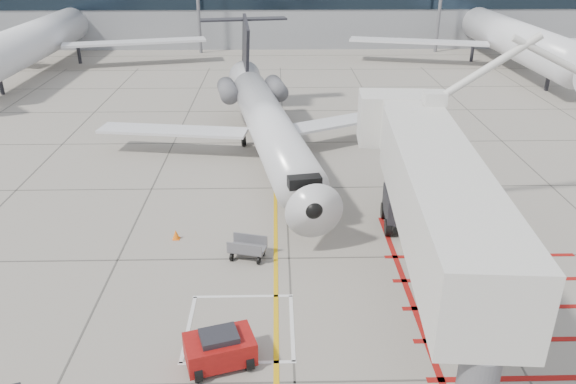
{
  "coord_description": "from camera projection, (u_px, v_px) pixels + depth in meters",
  "views": [
    {
      "loc": [
        -0.55,
        -18.53,
        13.83
      ],
      "look_at": [
        0.0,
        6.0,
        2.5
      ],
      "focal_mm": 35.0,
      "sensor_mm": 36.0,
      "label": 1
    }
  ],
  "objects": [
    {
      "name": "ground_plane",
      "position": [
        291.0,
        310.0,
        22.63
      ],
      "size": [
        260.0,
        260.0,
        0.0
      ],
      "primitive_type": "plane",
      "color": "gray",
      "rests_on": "ground"
    },
    {
      "name": "regional_jet",
      "position": [
        275.0,
        113.0,
        34.3
      ],
      "size": [
        27.96,
        32.93,
        7.71
      ],
      "primitive_type": null,
      "rotation": [
        0.0,
        0.0,
        0.17
      ],
      "color": "silver",
      "rests_on": "ground_plane"
    },
    {
      "name": "jet_bridge",
      "position": [
        439.0,
        212.0,
        21.6
      ],
      "size": [
        11.1,
        20.96,
        8.12
      ],
      "primitive_type": null,
      "rotation": [
        0.0,
        0.0,
        -0.07
      ],
      "color": "silver",
      "rests_on": "ground_plane"
    },
    {
      "name": "pushback_tug",
      "position": [
        220.0,
        348.0,
        19.56
      ],
      "size": [
        2.71,
        2.12,
        1.39
      ],
      "primitive_type": null,
      "rotation": [
        0.0,
        0.0,
        0.3
      ],
      "color": "maroon",
      "rests_on": "ground_plane"
    },
    {
      "name": "baggage_cart",
      "position": [
        247.0,
        248.0,
        26.07
      ],
      "size": [
        1.87,
        1.44,
        1.05
      ],
      "primitive_type": null,
      "rotation": [
        0.0,
        0.0,
        -0.26
      ],
      "color": "#59585D",
      "rests_on": "ground_plane"
    },
    {
      "name": "ground_power_unit",
      "position": [
        431.0,
        231.0,
        26.66
      ],
      "size": [
        2.52,
        1.58,
        1.93
      ],
      "primitive_type": null,
      "rotation": [
        0.0,
        0.0,
        -0.07
      ],
      "color": "silver",
      "rests_on": "ground_plane"
    },
    {
      "name": "cone_nose",
      "position": [
        176.0,
        234.0,
        27.83
      ],
      "size": [
        0.36,
        0.36,
        0.5
      ],
      "primitive_type": "cone",
      "color": "orange",
      "rests_on": "ground_plane"
    },
    {
      "name": "cone_side",
      "position": [
        318.0,
        222.0,
        29.01
      ],
      "size": [
        0.35,
        0.35,
        0.49
      ],
      "primitive_type": "cone",
      "color": "orange",
      "rests_on": "ground_plane"
    },
    {
      "name": "bg_aircraft_b",
      "position": [
        39.0,
        13.0,
        61.35
      ],
      "size": [
        35.65,
        39.61,
        11.88
      ],
      "primitive_type": null,
      "color": "silver",
      "rests_on": "ground_plane"
    },
    {
      "name": "bg_aircraft_c",
      "position": [
        510.0,
        12.0,
        62.45
      ],
      "size": [
        35.09,
        38.98,
        11.7
      ],
      "primitive_type": null,
      "color": "silver",
      "rests_on": "ground_plane"
    }
  ]
}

